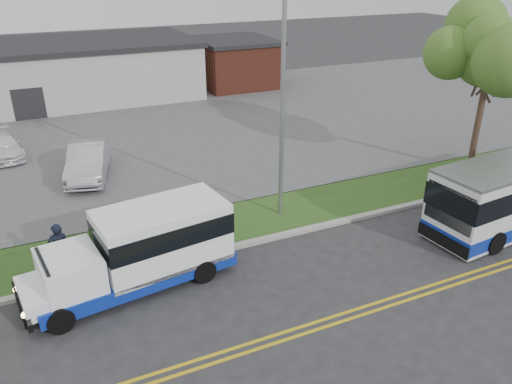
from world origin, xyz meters
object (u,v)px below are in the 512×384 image
parked_car_b (3,146)px  pedestrian (60,249)px  tree_east (493,48)px  streetlight_near (283,94)px  parked_car_a (88,161)px  shuttle_bus (144,246)px

parked_car_b → pedestrian: bearing=-91.6°
tree_east → parked_car_b: bearing=150.8°
streetlight_near → pedestrian: bearing=-174.6°
tree_east → pedestrian: size_ratio=4.34×
parked_car_a → parked_car_b: bearing=142.9°
shuttle_bus → parked_car_b: size_ratio=1.71×
shuttle_bus → pedestrian: 3.00m
streetlight_near → shuttle_bus: streetlight_near is taller
tree_east → pedestrian: (-19.83, -1.10, -5.15)m
parked_car_b → tree_east: bearing=-38.7°
shuttle_bus → parked_car_a: bearing=84.9°
streetlight_near → pedestrian: 9.80m
parked_car_a → tree_east: bearing=-8.6°
tree_east → parked_car_b: (-21.67, 12.09, -5.50)m
shuttle_bus → pedestrian: shuttle_bus is taller
tree_east → parked_car_a: bearing=157.6°
shuttle_bus → tree_east: bearing=0.7°
parked_car_a → parked_car_b: parked_car_a is taller
pedestrian → parked_car_a: pedestrian is taller
streetlight_near → shuttle_bus: (-6.29, -2.38, -3.83)m
tree_east → shuttle_bus: 18.14m
streetlight_near → pedestrian: size_ratio=4.95×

